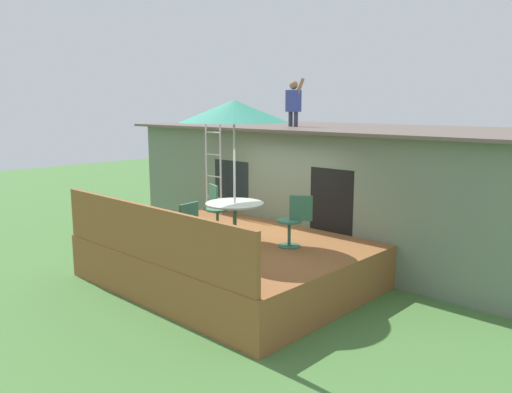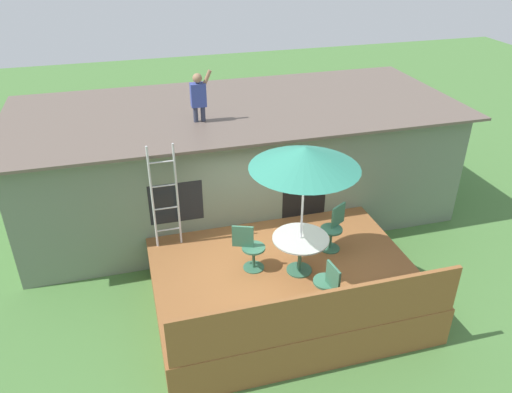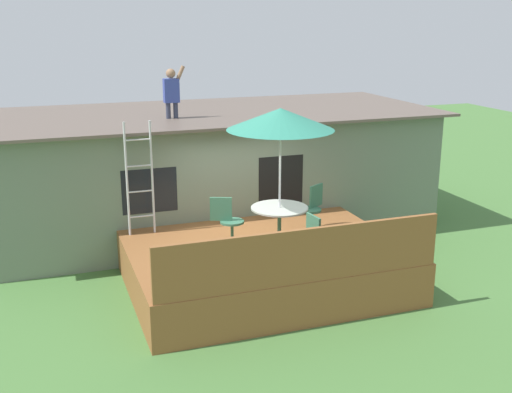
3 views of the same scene
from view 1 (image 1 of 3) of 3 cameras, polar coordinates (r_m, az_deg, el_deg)
name	(u,v)px [view 1 (image 1 of 3)]	position (r m, az deg, el deg)	size (l,w,h in m)	color
ground_plane	(236,279)	(9.75, -2.27, -9.24)	(40.00, 40.00, 0.00)	#477538
house	(344,185)	(12.14, 9.89, 1.24)	(10.50, 4.50, 2.76)	slate
deck	(236,259)	(9.63, -2.29, -7.00)	(4.91, 3.99, 0.80)	brown
deck_railing	(148,234)	(8.21, -12.09, -4.11)	(4.81, 0.08, 0.90)	brown
patio_table	(235,212)	(9.02, -2.41, -1.71)	(1.04, 1.04, 0.74)	#33664C
patio_umbrella	(234,111)	(8.83, -2.50, 9.55)	(1.90, 1.90, 2.54)	silver
step_ladder	(213,165)	(11.60, -4.81, 3.51)	(0.52, 0.04, 2.20)	silver
person_figure	(294,100)	(11.99, 4.27, 10.77)	(0.47, 0.20, 1.11)	#33384C
patio_chair_left	(216,209)	(9.90, -4.53, -1.42)	(0.60, 0.44, 0.92)	#33664C
patio_chair_right	(293,221)	(8.85, 4.24, -2.81)	(0.57, 0.45, 0.92)	#33664C
patio_chair_near	(195,230)	(8.29, -6.90, -3.76)	(0.44, 0.62, 0.92)	#33664C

